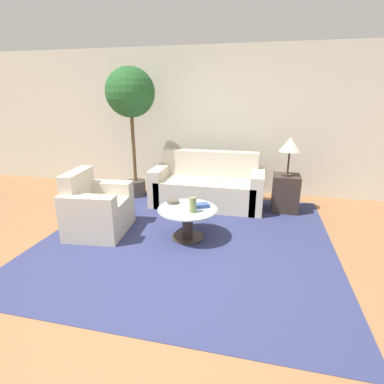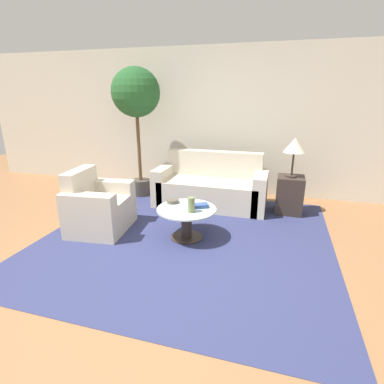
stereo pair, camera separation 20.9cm
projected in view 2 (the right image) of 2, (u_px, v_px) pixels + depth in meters
ground_plane at (150, 270)px, 3.19m from camera, size 14.00×14.00×0.00m
wall_back at (213, 122)px, 5.52m from camera, size 10.00×0.06×2.60m
rug at (187, 237)px, 3.92m from camera, size 3.62×3.48×0.01m
sofa_main at (211, 188)px, 5.02m from camera, size 1.82×0.77×0.87m
armchair at (97, 209)px, 4.08m from camera, size 0.79×0.91×0.84m
coffee_table at (187, 219)px, 3.83m from camera, size 0.76×0.76×0.41m
side_table at (289, 195)px, 4.67m from camera, size 0.40×0.40×0.59m
table_lamp at (295, 147)px, 4.43m from camera, size 0.32×0.32×0.59m
potted_plant at (136, 99)px, 5.06m from camera, size 0.83×0.83×2.23m
vase at (191, 205)px, 3.64m from camera, size 0.09×0.09×0.19m
bowl at (173, 201)px, 3.98m from camera, size 0.16×0.16×0.05m
book_stack at (199, 206)px, 3.81m from camera, size 0.25×0.21×0.05m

